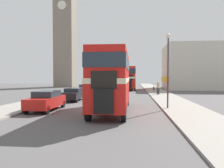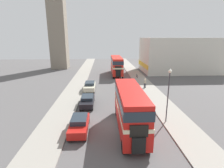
% 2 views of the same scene
% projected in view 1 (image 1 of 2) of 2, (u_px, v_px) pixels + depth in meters
% --- Properties ---
extents(ground_plane, '(120.00, 120.00, 0.00)m').
position_uv_depth(ground_plane, '(99.00, 109.00, 17.69)').
color(ground_plane, '#565454').
extents(sidewalk_right, '(3.50, 120.00, 0.12)m').
position_uv_depth(sidewalk_right, '(185.00, 109.00, 17.03)').
color(sidewalk_right, gray).
rests_on(sidewalk_right, ground_plane).
extents(sidewalk_left, '(3.50, 120.00, 0.12)m').
position_uv_depth(sidewalk_left, '(20.00, 107.00, 18.35)').
color(sidewalk_left, gray).
rests_on(sidewalk_left, ground_plane).
extents(double_decker_bus, '(2.38, 9.27, 4.35)m').
position_uv_depth(double_decker_bus, '(112.00, 77.00, 16.20)').
color(double_decker_bus, red).
rests_on(double_decker_bus, ground_plane).
extents(bus_distant, '(2.47, 10.57, 4.47)m').
position_uv_depth(bus_distant, '(129.00, 76.00, 43.51)').
color(bus_distant, red).
rests_on(bus_distant, ground_plane).
extents(car_parked_near, '(1.73, 4.31, 1.50)m').
position_uv_depth(car_parked_near, '(46.00, 100.00, 16.75)').
color(car_parked_near, red).
rests_on(car_parked_near, ground_plane).
extents(car_parked_mid, '(1.77, 4.42, 1.35)m').
position_uv_depth(car_parked_mid, '(74.00, 94.00, 23.63)').
color(car_parked_mid, black).
rests_on(car_parked_mid, ground_plane).
extents(car_parked_far, '(1.83, 4.46, 1.50)m').
position_uv_depth(car_parked_far, '(86.00, 89.00, 30.81)').
color(car_parked_far, beige).
rests_on(car_parked_far, ground_plane).
extents(pedestrian_walking, '(0.37, 0.37, 1.82)m').
position_uv_depth(pedestrian_walking, '(158.00, 87.00, 30.42)').
color(pedestrian_walking, '#282833').
rests_on(pedestrian_walking, sidewalk_right).
extents(bicycle_on_pavement, '(0.05, 1.76, 0.78)m').
position_uv_depth(bicycle_on_pavement, '(154.00, 88.00, 39.19)').
color(bicycle_on_pavement, black).
rests_on(bicycle_on_pavement, sidewalk_right).
extents(street_lamp, '(0.36, 0.36, 5.86)m').
position_uv_depth(street_lamp, '(168.00, 59.00, 17.13)').
color(street_lamp, '#38383D').
rests_on(street_lamp, sidewalk_right).
extents(church_tower, '(4.90, 4.90, 33.46)m').
position_uv_depth(church_tower, '(65.00, 19.00, 54.96)').
color(church_tower, gray).
rests_on(church_tower, ground_plane).
extents(shop_building_block, '(19.59, 11.70, 9.11)m').
position_uv_depth(shop_building_block, '(213.00, 67.00, 45.11)').
color(shop_building_block, beige).
rests_on(shop_building_block, ground_plane).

